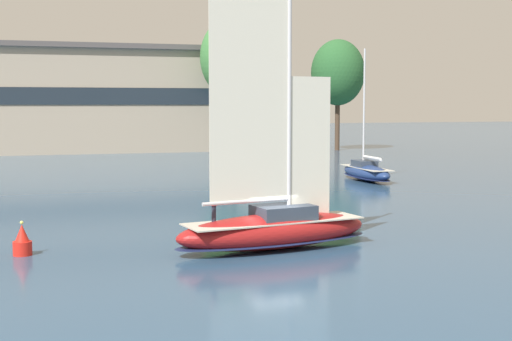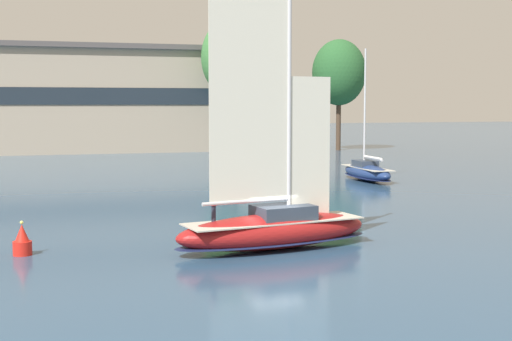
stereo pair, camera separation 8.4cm
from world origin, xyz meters
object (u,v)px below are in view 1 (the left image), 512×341
object	(u,v)px
sailboat_main	(274,226)
sailboat_moored_near_marina	(366,171)
channel_buoy	(22,242)
tree_shore_center	(338,73)
tree_shore_left	(233,58)

from	to	relation	value
sailboat_main	sailboat_moored_near_marina	world-z (taller)	sailboat_main
sailboat_moored_near_marina	channel_buoy	xyz separation A→B (m)	(-28.50, -24.34, -0.18)
sailboat_moored_near_marina	channel_buoy	size ratio (longest dim) A/B	7.44
tree_shore_center	sailboat_main	world-z (taller)	tree_shore_center
tree_shore_center	sailboat_main	bearing A→B (deg)	-115.40
tree_shore_left	sailboat_main	world-z (taller)	tree_shore_left
tree_shore_center	sailboat_moored_near_marina	bearing A→B (deg)	-109.50
sailboat_main	sailboat_moored_near_marina	xyz separation A→B (m)	(17.13, 26.17, -0.29)
tree_shore_center	channel_buoy	distance (m)	76.92
sailboat_main	tree_shore_left	bearing A→B (deg)	76.94
sailboat_main	sailboat_moored_near_marina	bearing A→B (deg)	56.79
tree_shore_left	sailboat_main	xyz separation A→B (m)	(-14.52, -62.61, -11.89)
tree_shore_center	sailboat_moored_near_marina	distance (m)	42.69
sailboat_main	channel_buoy	world-z (taller)	sailboat_main
sailboat_moored_near_marina	tree_shore_center	bearing A→B (deg)	70.50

